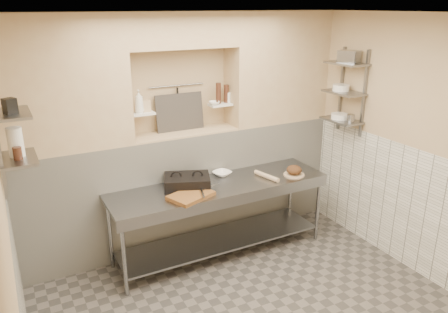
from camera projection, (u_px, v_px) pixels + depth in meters
ceiling at (267, 7)px, 3.31m from camera, size 4.00×3.90×0.10m
wall_left at (0, 239)px, 2.88m from camera, size 0.10×3.90×2.80m
wall_right at (423, 149)px, 4.69m from camera, size 0.10×3.90×2.80m
wall_back at (176, 128)px, 5.46m from camera, size 4.00×0.10×2.80m
backwall_lower at (185, 187)px, 5.48m from camera, size 4.00×0.40×1.40m
alcove_sill at (184, 133)px, 5.24m from camera, size 1.30×0.40×0.02m
backwall_pillar_left at (61, 84)px, 4.43m from camera, size 1.35×0.40×1.40m
backwall_pillar_right at (277, 68)px, 5.60m from camera, size 1.35×0.40×1.40m
backwall_header at (180, 30)px, 4.85m from camera, size 1.30×0.40×0.40m
wainscot_right at (410, 209)px, 4.89m from camera, size 0.02×3.90×1.40m
alcove_shelf_left at (142, 114)px, 4.93m from camera, size 0.28×0.16×0.02m
alcove_shelf_right at (220, 105)px, 5.37m from camera, size 0.28×0.16×0.02m
utensil_rail at (177, 86)px, 5.21m from camera, size 0.70×0.02×0.02m
hanging_steel at (178, 100)px, 5.25m from camera, size 0.02×0.02×0.30m
splash_panel at (180, 112)px, 5.25m from camera, size 0.60×0.08×0.45m
wall_shelf_left_lower at (18, 159)px, 3.79m from camera, size 0.30×0.50×0.02m
wall_shelf_left_upper at (11, 114)px, 3.66m from camera, size 0.30×0.50×0.03m
shelf_rail_right_a at (341, 89)px, 5.55m from camera, size 0.03×0.03×1.05m
shelf_rail_right_b at (364, 94)px, 5.22m from camera, size 0.03×0.03×1.05m
wall_shelf_right_lower at (341, 120)px, 5.44m from camera, size 0.30×0.50×0.02m
wall_shelf_right_mid at (344, 92)px, 5.33m from camera, size 0.30×0.50×0.02m
wall_shelf_right_upper at (347, 63)px, 5.21m from camera, size 0.30×0.50×0.03m
prep_table at (221, 205)px, 5.11m from camera, size 2.60×0.70×0.90m
panini_press at (187, 182)px, 4.94m from camera, size 0.61×0.53×0.14m
cutting_board at (191, 196)px, 4.70m from camera, size 0.54×0.46×0.04m
knife_blade at (211, 186)px, 4.86m from camera, size 0.24×0.10×0.01m
tongs at (202, 192)px, 4.70m from camera, size 0.10×0.25×0.02m
mixing_bowl at (222, 173)px, 5.30m from camera, size 0.26×0.26×0.05m
rolling_pin at (267, 176)px, 5.21m from camera, size 0.14×0.37×0.06m
bread_board at (294, 175)px, 5.31m from camera, size 0.25×0.25×0.01m
bread_loaf at (294, 170)px, 5.29m from camera, size 0.18×0.18×0.11m
bottle_soap at (139, 101)px, 4.87m from camera, size 0.11×0.11×0.26m
jar_alcove at (146, 106)px, 4.96m from camera, size 0.09×0.09×0.13m
bowl_alcove at (214, 103)px, 5.30m from camera, size 0.17×0.17×0.04m
condiment_a at (226, 94)px, 5.40m from camera, size 0.06×0.06×0.22m
condiment_b at (218, 93)px, 5.34m from camera, size 0.06×0.06×0.25m
condiment_c at (228, 97)px, 5.43m from camera, size 0.07×0.07×0.12m
jug_left at (15, 142)px, 3.77m from camera, size 0.13×0.13×0.26m
jar_left at (18, 153)px, 3.71m from camera, size 0.07×0.07×0.11m
box_left_upper at (10, 106)px, 3.58m from camera, size 0.12×0.12×0.13m
bowl_right at (340, 116)px, 5.46m from camera, size 0.21×0.21×0.06m
canister_right at (351, 118)px, 5.29m from camera, size 0.10×0.10×0.10m
bowl_right_mid at (341, 88)px, 5.36m from camera, size 0.20×0.20×0.07m
basket_right at (349, 57)px, 5.16m from camera, size 0.25×0.28×0.14m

